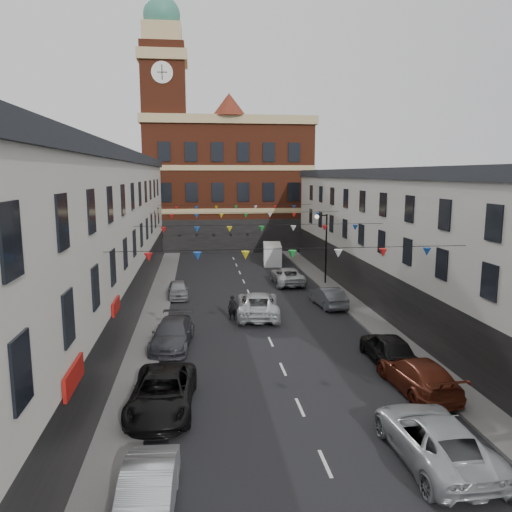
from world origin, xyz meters
name	(u,v)px	position (x,y,z in m)	size (l,w,h in m)	color
ground	(271,342)	(0.00, 0.00, 0.00)	(160.00, 160.00, 0.00)	black
pavement_left	(149,334)	(-6.90, 2.00, 0.07)	(1.80, 64.00, 0.15)	#605E5B
pavement_right	(376,326)	(6.90, 2.00, 0.07)	(1.80, 64.00, 0.15)	#605E5B
terrace_left	(51,249)	(-11.78, 1.00, 5.35)	(8.40, 56.00, 10.70)	beige
terrace_right	(465,250)	(11.78, 1.00, 4.85)	(8.40, 56.00, 9.70)	beige
civic_building	(227,183)	(0.00, 37.95, 8.14)	(20.60, 13.30, 18.50)	maroon
clock_tower	(165,126)	(-7.50, 35.00, 14.93)	(5.60, 5.60, 30.00)	maroon
distant_hill	(196,199)	(-4.00, 62.00, 5.00)	(40.00, 14.00, 10.00)	#294C23
street_lamp	(323,239)	(6.55, 14.00, 3.90)	(1.10, 0.36, 6.00)	black
car_left_b	(147,495)	(-5.50, -13.95, 0.69)	(1.46, 4.19, 1.38)	#B7BBBF
car_left_c	(162,393)	(-5.50, -7.61, 0.74)	(2.47, 5.35, 1.49)	black
car_left_d	(172,334)	(-5.43, -0.12, 0.73)	(2.05, 5.04, 1.46)	#3E3F46
car_left_e	(178,289)	(-5.50, 10.88, 0.64)	(1.52, 3.78, 1.29)	gray
car_right_b	(434,438)	(3.60, -12.20, 0.77)	(2.55, 5.53, 1.54)	#ACB0B5
car_right_c	(418,375)	(5.38, -7.07, 0.74)	(2.06, 5.07, 1.47)	#5F2213
car_right_d	(388,348)	(5.34, -3.75, 0.76)	(1.80, 4.48, 1.53)	black
car_right_e	(328,297)	(5.16, 7.03, 0.70)	(1.49, 4.26, 1.41)	#575A60
car_right_f	(287,276)	(3.60, 14.56, 0.72)	(2.39, 5.18, 1.44)	silver
moving_car	(258,304)	(-0.09, 5.17, 0.81)	(2.70, 5.85, 1.63)	silver
white_van	(272,254)	(3.80, 24.36, 1.03)	(1.80, 4.67, 2.07)	white
pedestrian	(232,308)	(-1.82, 4.56, 0.80)	(0.59, 0.39, 1.61)	black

